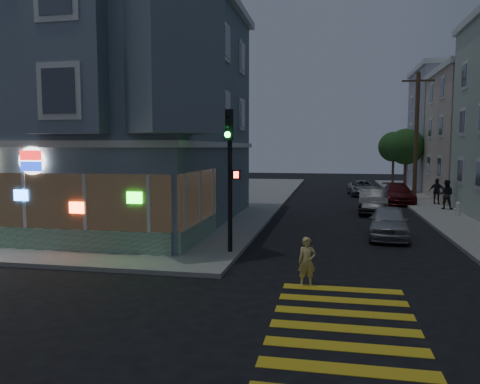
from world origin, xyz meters
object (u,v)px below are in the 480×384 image
(parked_car_d, at_px, (362,188))
(utility_pole, at_px, (416,134))
(street_tree_far, at_px, (394,147))
(pedestrian_b, at_px, (437,191))
(running_child, at_px, (307,262))
(parked_car_b, at_px, (373,200))
(fire_hydrant, at_px, (458,208))
(parked_car_a, at_px, (389,222))
(street_tree_near, at_px, (406,147))
(pedestrian_a, at_px, (446,194))
(traffic_signal, at_px, (230,156))
(parked_car_c, at_px, (398,194))

(parked_car_d, bearing_deg, utility_pole, -52.31)
(street_tree_far, bearing_deg, pedestrian_b, -87.24)
(parked_car_d, bearing_deg, running_child, -100.88)
(street_tree_far, distance_m, parked_car_d, 11.32)
(utility_pole, bearing_deg, parked_car_d, 131.85)
(utility_pole, bearing_deg, parked_car_b, -117.24)
(parked_car_b, relative_size, fire_hydrant, 5.97)
(parked_car_a, bearing_deg, street_tree_near, 85.06)
(parked_car_b, bearing_deg, utility_pole, 66.93)
(street_tree_far, distance_m, pedestrian_b, 16.85)
(street_tree_near, xyz_separation_m, pedestrian_a, (0.80, -11.09, -2.90))
(street_tree_far, distance_m, fire_hydrant, 22.13)
(street_tree_near, relative_size, parked_car_d, 1.21)
(pedestrian_b, distance_m, fire_hydrant, 5.30)
(pedestrian_b, relative_size, traffic_signal, 0.33)
(parked_car_b, height_order, parked_car_d, parked_car_b)
(traffic_signal, bearing_deg, utility_pole, 47.60)
(parked_car_a, bearing_deg, parked_car_d, 95.03)
(running_child, relative_size, parked_car_b, 0.30)
(street_tree_near, distance_m, parked_car_a, 21.05)
(utility_pole, relative_size, pedestrian_a, 5.07)
(utility_pole, height_order, running_child, utility_pole)
(running_child, distance_m, traffic_signal, 5.11)
(pedestrian_b, bearing_deg, utility_pole, -47.05)
(traffic_signal, bearing_deg, parked_car_b, 48.24)
(utility_pole, height_order, parked_car_d, utility_pole)
(running_child, xyz_separation_m, parked_car_b, (3.07, 15.60, 0.06))
(traffic_signal, bearing_deg, pedestrian_b, 41.65)
(utility_pole, distance_m, parked_car_d, 6.60)
(traffic_signal, xyz_separation_m, fire_hydrant, (10.35, 11.27, -3.02))
(parked_car_c, relative_size, fire_hydrant, 6.05)
(parked_car_c, distance_m, parked_car_d, 5.61)
(pedestrian_b, distance_m, traffic_signal, 19.70)
(street_tree_near, height_order, parked_car_c, street_tree_near)
(utility_pole, distance_m, fire_hydrant, 8.98)
(street_tree_near, relative_size, pedestrian_b, 3.15)
(parked_car_a, xyz_separation_m, parked_car_b, (0.00, 7.88, 0.07))
(street_tree_near, bearing_deg, parked_car_a, -99.97)
(street_tree_near, bearing_deg, fire_hydrant, -86.69)
(utility_pole, relative_size, traffic_signal, 1.78)
(running_child, height_order, parked_car_c, running_child)
(parked_car_b, height_order, fire_hydrant, parked_car_b)
(utility_pole, distance_m, street_tree_far, 14.03)
(running_child, relative_size, parked_car_a, 0.34)
(pedestrian_b, distance_m, parked_car_d, 7.75)
(parked_car_b, bearing_deg, running_child, -96.95)
(street_tree_near, height_order, street_tree_far, same)
(fire_hydrant, bearing_deg, utility_pole, 97.26)
(utility_pole, xyz_separation_m, fire_hydrant, (1.00, -7.85, -4.25))
(street_tree_near, bearing_deg, street_tree_far, 90.00)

